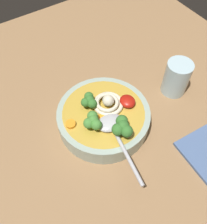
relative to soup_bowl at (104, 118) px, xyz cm
name	(u,v)px	position (x,y,z in cm)	size (l,w,h in cm)	color
table_slab	(104,123)	(-1.02, 0.92, -4.51)	(100.85, 100.85, 4.26)	#936D47
soup_bowl	(104,118)	(0.00, 0.00, 0.00)	(21.32, 21.32, 4.61)	#9EB2A3
noodle_pile	(108,102)	(-1.13, 1.88, 3.19)	(7.71, 7.56, 3.10)	beige
soup_spoon	(113,128)	(5.03, -0.93, 3.03)	(17.53, 6.70, 1.60)	#B7B7BC
chili_sauce_dollop	(127,101)	(1.00, 5.91, 3.09)	(3.85, 3.47, 1.73)	#B2190F
broccoli_floret_front	(122,127)	(6.77, 0.17, 4.75)	(5.08, 4.37, 4.02)	#7A9E60
broccoli_floret_center	(93,121)	(2.06, -4.04, 4.48)	(4.54, 3.91, 3.59)	#7A9E60
broccoli_floret_right	(89,101)	(-3.14, -1.79, 4.29)	(4.16, 3.58, 3.29)	#7A9E60
carrot_slice_beside_noodles	(71,125)	(-0.82, -7.86, 2.58)	(2.21, 2.21, 0.71)	orange
carrot_slice_near_spoon	(101,119)	(1.60, -1.60, 2.57)	(2.35, 2.35, 0.69)	orange
drinking_glass	(176,78)	(1.21, 21.06, 2.19)	(6.36, 6.36, 9.14)	silver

